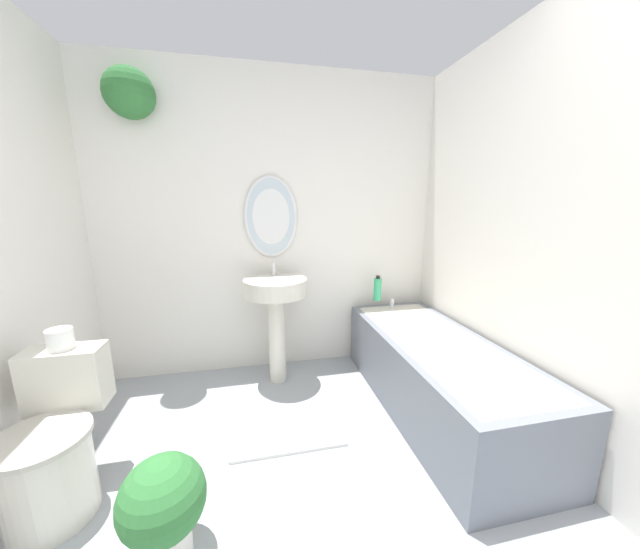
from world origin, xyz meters
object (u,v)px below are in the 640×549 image
(toilet, at_px, (53,450))
(toilet_paper_roll, at_px, (60,339))
(pedestal_sink, at_px, (276,303))
(bathtub, at_px, (436,373))
(potted_plant, at_px, (163,504))
(shampoo_bottle, at_px, (377,289))

(toilet, bearing_deg, toilet_paper_roll, 90.00)
(pedestal_sink, distance_m, bathtub, 1.23)
(pedestal_sink, height_order, toilet_paper_roll, pedestal_sink)
(pedestal_sink, distance_m, potted_plant, 1.40)
(toilet_paper_roll, bearing_deg, pedestal_sink, 33.09)
(toilet, relative_size, toilet_paper_roll, 6.30)
(potted_plant, distance_m, toilet_paper_roll, 0.91)
(bathtub, height_order, potted_plant, bathtub)
(bathtub, xyz_separation_m, toilet_paper_roll, (-2.09, -0.11, 0.48))
(toilet, distance_m, potted_plant, 0.64)
(toilet, height_order, potted_plant, toilet)
(shampoo_bottle, bearing_deg, pedestal_sink, -171.83)
(shampoo_bottle, bearing_deg, bathtub, -78.84)
(toilet, distance_m, bathtub, 2.11)
(pedestal_sink, height_order, potted_plant, pedestal_sink)
(bathtub, distance_m, shampoo_bottle, 0.84)
(shampoo_bottle, bearing_deg, toilet_paper_roll, -157.02)
(bathtub, distance_m, toilet_paper_roll, 2.15)
(toilet, bearing_deg, shampoo_bottle, 27.57)
(bathtub, bearing_deg, toilet_paper_roll, -177.07)
(toilet, relative_size, potted_plant, 1.61)
(bathtub, bearing_deg, toilet, -171.89)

